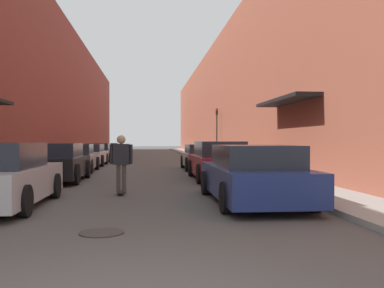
{
  "coord_description": "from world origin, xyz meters",
  "views": [
    {
      "loc": [
        0.36,
        -3.42,
        1.46
      ],
      "look_at": [
        1.81,
        10.5,
        1.33
      ],
      "focal_mm": 40.0,
      "sensor_mm": 36.0,
      "label": 1
    }
  ],
  "objects_px": {
    "parked_car_right_2": "(202,157)",
    "manhole_cover": "(102,233)",
    "traffic_light": "(217,128)",
    "skateboarder": "(121,158)",
    "parked_car_right_0": "(253,175)",
    "parked_car_left_5": "(107,151)",
    "parked_car_left_1": "(54,163)",
    "parked_car_right_1": "(218,161)",
    "parked_car_left_2": "(74,158)",
    "parked_car_left_3": "(88,155)",
    "parked_car_left_4": "(99,153)"
  },
  "relations": [
    {
      "from": "parked_car_left_3",
      "to": "parked_car_right_2",
      "type": "bearing_deg",
      "value": -33.03
    },
    {
      "from": "parked_car_left_1",
      "to": "parked_car_right_1",
      "type": "height_order",
      "value": "parked_car_right_1"
    },
    {
      "from": "parked_car_left_1",
      "to": "traffic_light",
      "type": "distance_m",
      "value": 18.04
    },
    {
      "from": "parked_car_left_5",
      "to": "parked_car_right_0",
      "type": "height_order",
      "value": "parked_car_right_0"
    },
    {
      "from": "parked_car_left_3",
      "to": "parked_car_right_1",
      "type": "xyz_separation_m",
      "value": [
        6.02,
        -9.34,
        0.07
      ]
    },
    {
      "from": "parked_car_left_5",
      "to": "parked_car_right_1",
      "type": "height_order",
      "value": "parked_car_right_1"
    },
    {
      "from": "parked_car_right_2",
      "to": "traffic_light",
      "type": "relative_size",
      "value": 1.16
    },
    {
      "from": "parked_car_left_5",
      "to": "traffic_light",
      "type": "height_order",
      "value": "traffic_light"
    },
    {
      "from": "parked_car_right_1",
      "to": "parked_car_right_2",
      "type": "height_order",
      "value": "parked_car_right_1"
    },
    {
      "from": "parked_car_left_1",
      "to": "skateboarder",
      "type": "distance_m",
      "value": 4.62
    },
    {
      "from": "parked_car_left_1",
      "to": "parked_car_right_2",
      "type": "height_order",
      "value": "parked_car_left_1"
    },
    {
      "from": "parked_car_left_3",
      "to": "parked_car_right_0",
      "type": "distance_m",
      "value": 16.27
    },
    {
      "from": "parked_car_right_0",
      "to": "manhole_cover",
      "type": "xyz_separation_m",
      "value": [
        -3.17,
        -2.97,
        -0.64
      ]
    },
    {
      "from": "parked_car_left_3",
      "to": "parked_car_left_5",
      "type": "height_order",
      "value": "parked_car_left_3"
    },
    {
      "from": "traffic_light",
      "to": "parked_car_right_2",
      "type": "bearing_deg",
      "value": -103.22
    },
    {
      "from": "parked_car_left_4",
      "to": "parked_car_right_1",
      "type": "relative_size",
      "value": 0.91
    },
    {
      "from": "parked_car_right_1",
      "to": "parked_car_left_2",
      "type": "bearing_deg",
      "value": 142.6
    },
    {
      "from": "parked_car_left_2",
      "to": "parked_car_right_0",
      "type": "bearing_deg",
      "value": -60.72
    },
    {
      "from": "parked_car_left_2",
      "to": "parked_car_left_4",
      "type": "height_order",
      "value": "parked_car_left_2"
    },
    {
      "from": "parked_car_left_5",
      "to": "manhole_cover",
      "type": "bearing_deg",
      "value": -84.89
    },
    {
      "from": "parked_car_left_2",
      "to": "manhole_cover",
      "type": "bearing_deg",
      "value": -78.73
    },
    {
      "from": "parked_car_left_2",
      "to": "parked_car_right_0",
      "type": "distance_m",
      "value": 11.95
    },
    {
      "from": "parked_car_right_2",
      "to": "skateboarder",
      "type": "relative_size",
      "value": 2.68
    },
    {
      "from": "parked_car_left_1",
      "to": "parked_car_right_1",
      "type": "relative_size",
      "value": 0.91
    },
    {
      "from": "traffic_light",
      "to": "parked_car_left_5",
      "type": "bearing_deg",
      "value": 154.44
    },
    {
      "from": "parked_car_right_2",
      "to": "manhole_cover",
      "type": "xyz_separation_m",
      "value": [
        -3.4,
        -14.19,
        -0.61
      ]
    },
    {
      "from": "parked_car_left_5",
      "to": "parked_car_right_0",
      "type": "relative_size",
      "value": 0.83
    },
    {
      "from": "parked_car_left_1",
      "to": "traffic_light",
      "type": "bearing_deg",
      "value": 62.22
    },
    {
      "from": "parked_car_left_4",
      "to": "parked_car_right_0",
      "type": "relative_size",
      "value": 0.88
    },
    {
      "from": "parked_car_left_3",
      "to": "parked_car_left_5",
      "type": "bearing_deg",
      "value": 89.19
    },
    {
      "from": "parked_car_right_2",
      "to": "traffic_light",
      "type": "xyz_separation_m",
      "value": [
        2.43,
        10.33,
        1.76
      ]
    },
    {
      "from": "skateboarder",
      "to": "manhole_cover",
      "type": "distance_m",
      "value": 4.9
    },
    {
      "from": "parked_car_right_0",
      "to": "skateboarder",
      "type": "relative_size",
      "value": 3.02
    },
    {
      "from": "parked_car_left_5",
      "to": "parked_car_left_3",
      "type": "bearing_deg",
      "value": -90.81
    },
    {
      "from": "parked_car_left_1",
      "to": "parked_car_left_2",
      "type": "relative_size",
      "value": 1.08
    },
    {
      "from": "parked_car_right_1",
      "to": "manhole_cover",
      "type": "distance_m",
      "value": 9.44
    },
    {
      "from": "parked_car_left_4",
      "to": "parked_car_left_2",
      "type": "bearing_deg",
      "value": -90.12
    },
    {
      "from": "parked_car_left_1",
      "to": "parked_car_left_4",
      "type": "height_order",
      "value": "parked_car_left_1"
    },
    {
      "from": "parked_car_left_5",
      "to": "skateboarder",
      "type": "height_order",
      "value": "skateboarder"
    },
    {
      "from": "manhole_cover",
      "to": "parked_car_left_1",
      "type": "bearing_deg",
      "value": 106.41
    },
    {
      "from": "skateboarder",
      "to": "parked_car_right_0",
      "type": "bearing_deg",
      "value": -30.02
    },
    {
      "from": "parked_car_left_1",
      "to": "skateboarder",
      "type": "bearing_deg",
      "value": -56.29
    },
    {
      "from": "parked_car_right_2",
      "to": "manhole_cover",
      "type": "bearing_deg",
      "value": -103.47
    },
    {
      "from": "manhole_cover",
      "to": "skateboarder",
      "type": "bearing_deg",
      "value": 89.84
    },
    {
      "from": "parked_car_left_1",
      "to": "parked_car_left_3",
      "type": "height_order",
      "value": "parked_car_left_1"
    },
    {
      "from": "parked_car_left_2",
      "to": "skateboarder",
      "type": "xyz_separation_m",
      "value": [
        2.68,
        -8.59,
        0.36
      ]
    },
    {
      "from": "parked_car_left_2",
      "to": "parked_car_left_5",
      "type": "xyz_separation_m",
      "value": [
        0.12,
        15.13,
        -0.02
      ]
    },
    {
      "from": "parked_car_left_2",
      "to": "traffic_light",
      "type": "relative_size",
      "value": 1.08
    },
    {
      "from": "parked_car_left_5",
      "to": "parked_car_right_2",
      "type": "xyz_separation_m",
      "value": [
        5.95,
        -14.34,
        0.02
      ]
    },
    {
      "from": "parked_car_left_3",
      "to": "skateboarder",
      "type": "distance_m",
      "value": 13.63
    }
  ]
}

